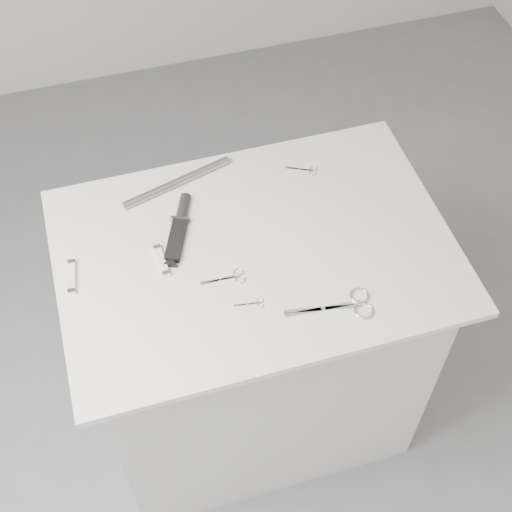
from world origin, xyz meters
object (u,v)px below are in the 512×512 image
object	(u,v)px
pocket_knife_b	(161,260)
sheathed_knife	(179,225)
pocket_knife_a	(72,277)
embroidery_scissors_a	(231,278)
embroidery_scissors_b	(306,170)
metal_rail	(177,182)
plinth	(255,344)
tiny_scissors	(253,304)
large_shears	(348,305)

from	to	relation	value
pocket_knife_b	sheathed_knife	bearing A→B (deg)	-37.66
pocket_knife_a	pocket_knife_b	distance (m)	0.22
embroidery_scissors_a	pocket_knife_a	distance (m)	0.39
embroidery_scissors_b	metal_rail	world-z (taller)	metal_rail
plinth	tiny_scissors	world-z (taller)	tiny_scissors
large_shears	pocket_knife_a	bearing A→B (deg)	163.98
pocket_knife_a	pocket_knife_b	size ratio (longest dim) A/B	1.04
plinth	pocket_knife_a	distance (m)	0.66
embroidery_scissors_a	tiny_scissors	world-z (taller)	same
plinth	sheathed_knife	distance (m)	0.52
sheathed_knife	embroidery_scissors_b	bearing A→B (deg)	-52.85
embroidery_scissors_a	pocket_knife_b	world-z (taller)	pocket_knife_b
embroidery_scissors_a	sheathed_knife	bearing A→B (deg)	115.66
embroidery_scissors_b	metal_rail	xyz separation A→B (m)	(-0.35, 0.05, 0.01)
pocket_knife_b	metal_rail	size ratio (longest dim) A/B	0.31
pocket_knife_b	metal_rail	bearing A→B (deg)	-24.17
embroidery_scissors_b	sheathed_knife	size ratio (longest dim) A/B	0.40
plinth	large_shears	world-z (taller)	large_shears
sheathed_knife	pocket_knife_b	world-z (taller)	sheathed_knife
embroidery_scissors_b	tiny_scissors	xyz separation A→B (m)	(-0.26, -0.38, -0.00)
pocket_knife_b	tiny_scissors	bearing A→B (deg)	-138.50
embroidery_scissors_a	pocket_knife_b	bearing A→B (deg)	149.85
large_shears	plinth	bearing A→B (deg)	132.66
tiny_scissors	embroidery_scissors_a	bearing A→B (deg)	118.90
embroidery_scissors_b	sheathed_knife	xyz separation A→B (m)	(-0.38, -0.10, 0.01)
plinth	embroidery_scissors_b	world-z (taller)	embroidery_scissors_b
tiny_scissors	metal_rail	world-z (taller)	metal_rail
embroidery_scissors_a	pocket_knife_b	distance (m)	0.18
sheathed_knife	embroidery_scissors_a	bearing A→B (deg)	-134.46
plinth	embroidery_scissors_a	distance (m)	0.48
tiny_scissors	sheathed_knife	distance (m)	0.31
embroidery_scissors_b	pocket_knife_b	bearing A→B (deg)	-129.66
pocket_knife_a	embroidery_scissors_b	bearing A→B (deg)	-66.92
embroidery_scissors_b	pocket_knife_b	distance (m)	0.49
plinth	pocket_knife_a	xyz separation A→B (m)	(-0.46, 0.04, 0.48)
tiny_scissors	pocket_knife_b	xyz separation A→B (m)	(-0.18, 0.19, 0.01)
tiny_scissors	pocket_knife_b	size ratio (longest dim) A/B	0.73
plinth	large_shears	xyz separation A→B (m)	(0.16, -0.23, 0.47)
plinth	metal_rail	world-z (taller)	metal_rail
tiny_scissors	metal_rail	size ratio (longest dim) A/B	0.22
metal_rail	tiny_scissors	bearing A→B (deg)	-78.37
embroidery_scissors_b	sheathed_knife	world-z (taller)	sheathed_knife
plinth	sheathed_knife	world-z (taller)	sheathed_knife
plinth	tiny_scissors	distance (m)	0.50
large_shears	pocket_knife_b	bearing A→B (deg)	154.78
tiny_scissors	sheathed_knife	size ratio (longest dim) A/B	0.34
sheathed_knife	pocket_knife_b	xyz separation A→B (m)	(-0.07, -0.10, -0.00)
plinth	metal_rail	size ratio (longest dim) A/B	2.81
large_shears	embroidery_scissors_a	bearing A→B (deg)	154.74
tiny_scissors	plinth	bearing A→B (deg)	81.46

